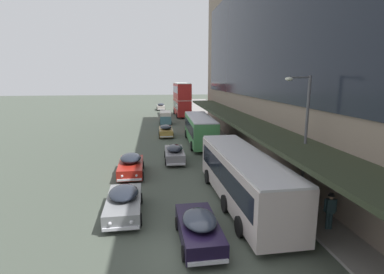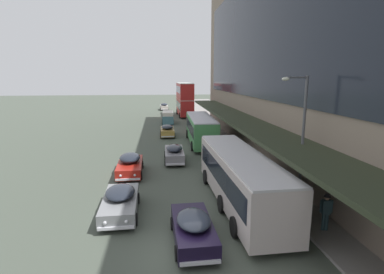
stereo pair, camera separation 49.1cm
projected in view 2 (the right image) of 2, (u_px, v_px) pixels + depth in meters
name	position (u px, v px, depth m)	size (l,w,h in m)	color
ground	(184.00, 255.00, 12.88)	(240.00, 240.00, 0.00)	#464E43
transit_bus_kerbside_front	(201.00, 128.00, 33.97)	(2.96, 10.56, 3.15)	#479450
transit_bus_kerbside_rear	(185.00, 98.00, 58.22)	(2.89, 9.69, 6.40)	#AF2322
transit_bus_kerbside_far	(240.00, 176.00, 17.58)	(3.10, 11.47, 3.15)	beige
sedan_oncoming_rear	(174.00, 153.00, 26.99)	(1.82, 4.59, 1.54)	gray
sedan_oncoming_front	(164.00, 107.00, 69.65)	(1.91, 4.67, 1.59)	beige
sedan_lead_mid	(120.00, 201.00, 16.60)	(2.06, 4.74, 1.47)	gray
sedan_trailing_mid	(130.00, 164.00, 23.44)	(2.02, 4.72, 1.62)	#A61F15
sedan_second_near	(195.00, 126.00, 42.37)	(1.88, 5.05, 1.51)	#B1261D
sedan_second_mid	(193.00, 228.00, 13.67)	(1.95, 4.47, 1.49)	black
sedan_far_back	(167.00, 131.00, 38.49)	(1.85, 4.37, 1.53)	olive
vw_van	(168.00, 117.00, 49.27)	(1.98, 4.59, 1.96)	teal
pedestrian_at_kerb	(326.00, 210.00, 14.46)	(0.61, 0.33, 1.86)	#22373D
street_lamp	(300.00, 133.00, 16.57)	(1.50, 0.28, 7.44)	#4C4C51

